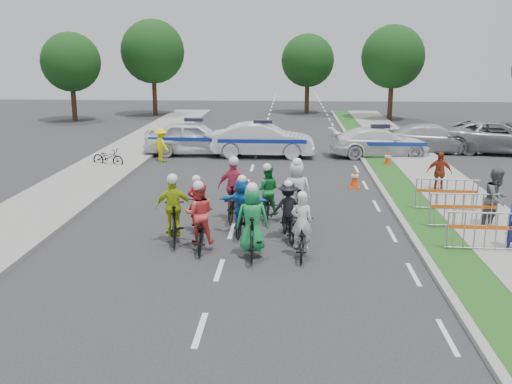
# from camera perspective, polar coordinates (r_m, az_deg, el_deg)

# --- Properties ---
(ground) EXTENTS (90.00, 90.00, 0.00)m
(ground) POSITION_cam_1_polar(r_m,az_deg,el_deg) (13.83, -3.69, -7.81)
(ground) COLOR #28282B
(ground) RESTS_ON ground
(curb_right) EXTENTS (0.20, 60.00, 0.12)m
(curb_right) POSITION_cam_1_polar(r_m,az_deg,el_deg) (18.76, 13.90, -2.04)
(curb_right) COLOR gray
(curb_right) RESTS_ON ground
(grass_strip) EXTENTS (1.20, 60.00, 0.11)m
(grass_strip) POSITION_cam_1_polar(r_m,az_deg,el_deg) (18.91, 15.99, -2.07)
(grass_strip) COLOR #204B18
(grass_strip) RESTS_ON ground
(sidewalk_right) EXTENTS (2.40, 60.00, 0.13)m
(sidewalk_right) POSITION_cam_1_polar(r_m,az_deg,el_deg) (19.38, 21.19, -2.07)
(sidewalk_right) COLOR gray
(sidewalk_right) RESTS_ON ground
(sidewalk_left) EXTENTS (3.00, 60.00, 0.13)m
(sidewalk_left) POSITION_cam_1_polar(r_m,az_deg,el_deg) (20.16, -20.55, -1.41)
(sidewalk_left) COLOR gray
(sidewalk_left) RESTS_ON ground
(rider_0) EXTENTS (0.65, 1.71, 1.73)m
(rider_0) POSITION_cam_1_polar(r_m,az_deg,el_deg) (14.57, 4.57, -4.25)
(rider_0) COLOR black
(rider_0) RESTS_ON ground
(rider_1) EXTENTS (0.84, 1.88, 1.96)m
(rider_1) POSITION_cam_1_polar(r_m,az_deg,el_deg) (14.42, -0.36, -3.63)
(rider_1) COLOR black
(rider_1) RESTS_ON ground
(rider_2) EXTENTS (0.84, 1.89, 1.87)m
(rider_2) POSITION_cam_1_polar(r_m,az_deg,el_deg) (15.07, -5.65, -3.16)
(rider_2) COLOR black
(rider_2) RESTS_ON ground
(rider_3) EXTENTS (1.03, 1.91, 1.94)m
(rider_3) POSITION_cam_1_polar(r_m,az_deg,el_deg) (15.66, -8.17, -2.39)
(rider_3) COLOR black
(rider_3) RESTS_ON ground
(rider_4) EXTENTS (1.03, 1.75, 1.70)m
(rider_4) POSITION_cam_1_polar(r_m,az_deg,el_deg) (15.80, 3.19, -2.39)
(rider_4) COLOR black
(rider_4) RESTS_ON ground
(rider_5) EXTENTS (1.44, 1.72, 1.75)m
(rider_5) POSITION_cam_1_polar(r_m,az_deg,el_deg) (16.14, -1.36, -1.73)
(rider_5) COLOR black
(rider_5) RESTS_ON ground
(rider_6) EXTENTS (0.87, 1.74, 1.69)m
(rider_6) POSITION_cam_1_polar(r_m,az_deg,el_deg) (16.54, -5.87, -2.06)
(rider_6) COLOR black
(rider_6) RESTS_ON ground
(rider_7) EXTENTS (0.94, 2.01, 2.05)m
(rider_7) POSITION_cam_1_polar(r_m,az_deg,el_deg) (17.12, 4.07, -0.67)
(rider_7) COLOR black
(rider_7) RESTS_ON ground
(rider_8) EXTENTS (0.75, 1.75, 1.79)m
(rider_8) POSITION_cam_1_polar(r_m,az_deg,el_deg) (17.60, 1.11, -0.64)
(rider_8) COLOR black
(rider_8) RESTS_ON ground
(rider_9) EXTENTS (1.04, 1.95, 2.01)m
(rider_9) POSITION_cam_1_polar(r_m,az_deg,el_deg) (17.59, -2.19, -0.32)
(rider_9) COLOR black
(rider_9) RESTS_ON ground
(police_car_0) EXTENTS (5.02, 2.31, 1.67)m
(police_car_0) POSITION_cam_1_polar(r_m,az_deg,el_deg) (28.57, -6.20, 5.39)
(police_car_0) COLOR white
(police_car_0) RESTS_ON ground
(police_car_1) EXTENTS (4.97, 1.74, 1.64)m
(police_car_1) POSITION_cam_1_polar(r_m,az_deg,el_deg) (27.87, 0.69, 5.22)
(police_car_1) COLOR white
(police_car_1) RESTS_ON ground
(police_car_2) EXTENTS (5.03, 2.48, 1.41)m
(police_car_2) POSITION_cam_1_polar(r_m,az_deg,el_deg) (28.56, 12.24, 4.89)
(police_car_2) COLOR white
(police_car_2) RESTS_ON ground
(civilian_sedan) EXTENTS (4.96, 2.16, 1.42)m
(civilian_sedan) POSITION_cam_1_polar(r_m,az_deg,el_deg) (30.47, 17.39, 5.14)
(civilian_sedan) COLOR #AEAEB3
(civilian_sedan) RESTS_ON ground
(civilian_suv) EXTENTS (6.30, 3.77, 1.64)m
(civilian_suv) POSITION_cam_1_polar(r_m,az_deg,el_deg) (31.38, 23.05, 5.11)
(civilian_suv) COLOR gray
(civilian_suv) RESTS_ON ground
(spectator_1) EXTENTS (1.14, 1.10, 1.85)m
(spectator_1) POSITION_cam_1_polar(r_m,az_deg,el_deg) (17.93, 22.89, -0.66)
(spectator_1) COLOR #515155
(spectator_1) RESTS_ON ground
(spectator_2) EXTENTS (0.94, 0.49, 1.53)m
(spectator_2) POSITION_cam_1_polar(r_m,az_deg,el_deg) (21.87, 17.85, 1.88)
(spectator_2) COLOR #97331B
(spectator_2) RESTS_ON ground
(marshal_hiviz) EXTENTS (1.12, 1.11, 1.55)m
(marshal_hiviz) POSITION_cam_1_polar(r_m,az_deg,el_deg) (27.10, -9.44, 4.67)
(marshal_hiviz) COLOR #F5FF0D
(marshal_hiviz) RESTS_ON ground
(barrier_0) EXTENTS (2.01, 0.55, 1.12)m
(barrier_0) POSITION_cam_1_polar(r_m,az_deg,el_deg) (15.81, 21.96, -3.84)
(barrier_0) COLOR #A5A8AD
(barrier_0) RESTS_ON ground
(barrier_1) EXTENTS (2.00, 0.51, 1.12)m
(barrier_1) POSITION_cam_1_polar(r_m,az_deg,el_deg) (17.59, 20.00, -1.89)
(barrier_1) COLOR #A5A8AD
(barrier_1) RESTS_ON ground
(barrier_2) EXTENTS (2.03, 0.65, 1.12)m
(barrier_2) POSITION_cam_1_polar(r_m,az_deg,el_deg) (19.31, 18.49, -0.37)
(barrier_2) COLOR #A5A8AD
(barrier_2) RESTS_ON ground
(cone_0) EXTENTS (0.40, 0.40, 0.70)m
(cone_0) POSITION_cam_1_polar(r_m,az_deg,el_deg) (22.02, 9.85, 1.32)
(cone_0) COLOR #F24C0C
(cone_0) RESTS_ON ground
(cone_1) EXTENTS (0.40, 0.40, 0.70)m
(cone_1) POSITION_cam_1_polar(r_m,az_deg,el_deg) (26.26, 13.03, 3.24)
(cone_1) COLOR #F24C0C
(cone_1) RESTS_ON ground
(parked_bike) EXTENTS (1.65, 0.97, 0.82)m
(parked_bike) POSITION_cam_1_polar(r_m,az_deg,el_deg) (26.46, -14.58, 3.38)
(parked_bike) COLOR black
(parked_bike) RESTS_ON ground
(tree_0) EXTENTS (4.20, 4.20, 6.30)m
(tree_0) POSITION_cam_1_polar(r_m,az_deg,el_deg) (43.63, -18.04, 12.25)
(tree_0) COLOR #382619
(tree_0) RESTS_ON ground
(tree_1) EXTENTS (4.55, 4.55, 6.82)m
(tree_1) POSITION_cam_1_polar(r_m,az_deg,el_deg) (43.35, 13.52, 13.00)
(tree_1) COLOR #382619
(tree_1) RESTS_ON ground
(tree_3) EXTENTS (4.90, 4.90, 7.35)m
(tree_3) POSITION_cam_1_polar(r_m,az_deg,el_deg) (45.96, -10.28, 13.65)
(tree_3) COLOR #382619
(tree_3) RESTS_ON ground
(tree_4) EXTENTS (4.20, 4.20, 6.30)m
(tree_4) POSITION_cam_1_polar(r_m,az_deg,el_deg) (46.75, 5.19, 12.95)
(tree_4) COLOR #382619
(tree_4) RESTS_ON ground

